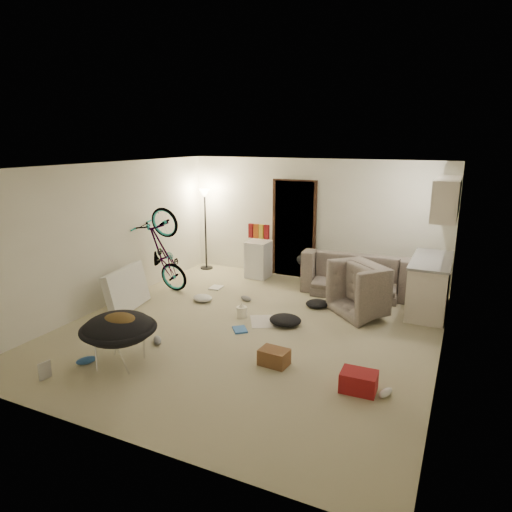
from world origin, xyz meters
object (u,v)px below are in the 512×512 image
at_px(armchair, 374,294).
at_px(drink_case_a, 274,357).
at_px(drink_case_b, 359,382).
at_px(sofa, 357,277).
at_px(mini_fridge, 258,259).
at_px(saucer_chair, 119,335).
at_px(tv_box, 127,289).
at_px(floor_lamp, 205,212).
at_px(juicer, 242,311).
at_px(kitchen_counter, 429,286).
at_px(bicycle, 164,269).

distance_m(armchair, drink_case_a, 2.58).
bearing_deg(drink_case_a, drink_case_b, -4.16).
xyz_separation_m(sofa, armchair, (0.50, -0.94, 0.03)).
xyz_separation_m(mini_fridge, saucer_chair, (0.01, -4.33, 0.02)).
bearing_deg(tv_box, floor_lamp, 82.46).
relative_size(mini_fridge, juicer, 3.04).
bearing_deg(sofa, drink_case_b, 99.50).
bearing_deg(armchair, drink_case_a, 114.66).
bearing_deg(floor_lamp, mini_fridge, -4.22).
relative_size(saucer_chair, drink_case_a, 2.64).
relative_size(kitchen_counter, mini_fridge, 1.92).
relative_size(kitchen_counter, tv_box, 1.35).
relative_size(sofa, armchair, 2.02).
relative_size(kitchen_counter, armchair, 1.48).
distance_m(sofa, mini_fridge, 2.15).
bearing_deg(juicer, sofa, 55.40).
distance_m(armchair, juicer, 2.27).
bearing_deg(drink_case_b, bicycle, 152.43).
height_order(armchair, saucer_chair, saucer_chair).
xyz_separation_m(mini_fridge, juicer, (0.71, -2.19, -0.28)).
relative_size(tv_box, juicer, 4.34).
bearing_deg(kitchen_counter, juicer, -149.40).
height_order(saucer_chair, drink_case_a, saucer_chair).
relative_size(armchair, juicer, 3.94).
xyz_separation_m(floor_lamp, kitchen_counter, (4.83, -0.65, -0.87)).
relative_size(floor_lamp, tv_box, 1.63).
xyz_separation_m(mini_fridge, drink_case_a, (1.83, -3.48, -0.28)).
bearing_deg(saucer_chair, bicycle, 115.05).
distance_m(bicycle, juicer, 2.07).
bearing_deg(saucer_chair, kitchen_counter, 47.43).
bearing_deg(armchair, drink_case_b, 140.44).
bearing_deg(drink_case_b, mini_fridge, 127.25).
relative_size(tv_box, drink_case_b, 2.68).
bearing_deg(bicycle, sofa, -64.56).
distance_m(kitchen_counter, saucer_chair, 5.13).
bearing_deg(drink_case_a, kitchen_counter, 65.14).
xyz_separation_m(armchair, tv_box, (-3.90, -1.66, 0.04)).
height_order(saucer_chair, drink_case_b, saucer_chair).
relative_size(sofa, saucer_chair, 2.07).
bearing_deg(drink_case_b, tv_box, 165.33).
bearing_deg(mini_fridge, drink_case_a, -60.51).
height_order(kitchen_counter, mini_fridge, kitchen_counter).
bearing_deg(sofa, mini_fridge, -6.44).
bearing_deg(juicer, floor_lamp, 131.98).
bearing_deg(juicer, drink_case_a, -48.85).
height_order(kitchen_counter, saucer_chair, kitchen_counter).
height_order(tv_box, juicer, tv_box).
bearing_deg(mini_fridge, drink_case_b, -49.06).
relative_size(saucer_chair, drink_case_b, 2.37).
bearing_deg(kitchen_counter, drink_case_a, -119.26).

